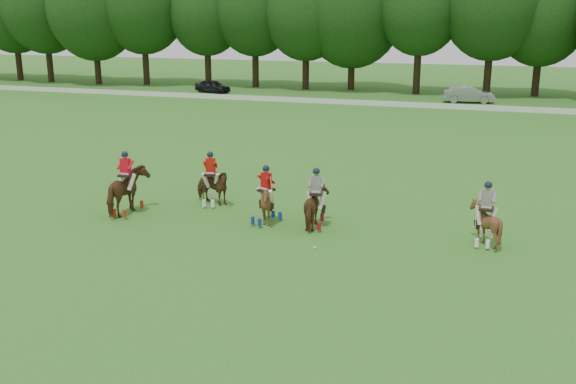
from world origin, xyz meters
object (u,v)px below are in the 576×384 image
(car_mid, at_px, (469,95))
(polo_red_c, at_px, (266,203))
(polo_red_a, at_px, (127,191))
(polo_ball, at_px, (315,248))
(polo_stripe_b, at_px, (485,223))
(polo_stripe_a, at_px, (316,206))
(car_left, at_px, (213,86))
(polo_red_b, at_px, (211,186))

(car_mid, height_order, polo_red_c, polo_red_c)
(car_mid, height_order, polo_red_a, polo_red_a)
(polo_red_c, relative_size, polo_ball, 24.65)
(polo_ball, bearing_deg, polo_red_a, 169.66)
(polo_stripe_b, bearing_deg, polo_stripe_a, -179.58)
(polo_stripe_a, bearing_deg, polo_red_c, -174.67)
(polo_red_c, bearing_deg, car_left, 117.61)
(polo_red_a, relative_size, polo_stripe_b, 1.13)
(polo_stripe_a, distance_m, polo_stripe_b, 5.88)
(polo_red_c, bearing_deg, polo_ball, -39.43)
(car_mid, height_order, polo_stripe_a, polo_stripe_a)
(polo_stripe_a, relative_size, polo_stripe_b, 1.01)
(polo_red_b, height_order, polo_stripe_b, polo_red_b)
(car_mid, height_order, polo_ball, car_mid)
(car_mid, bearing_deg, polo_red_c, 162.76)
(car_left, relative_size, polo_stripe_a, 1.72)
(polo_stripe_b, distance_m, polo_ball, 5.78)
(polo_stripe_a, bearing_deg, polo_red_b, 163.50)
(car_mid, relative_size, polo_red_c, 1.98)
(car_mid, relative_size, polo_stripe_b, 2.01)
(polo_stripe_a, relative_size, polo_ball, 24.65)
(car_mid, distance_m, polo_ball, 40.03)
(polo_ball, bearing_deg, polo_red_b, 146.34)
(polo_red_a, xyz_separation_m, polo_ball, (7.97, -1.45, -0.87))
(polo_stripe_b, bearing_deg, polo_ball, -157.15)
(polo_red_c, distance_m, polo_stripe_b, 7.73)
(car_left, bearing_deg, polo_stripe_a, -134.41)
(polo_red_b, distance_m, polo_stripe_b, 10.79)
(polo_red_b, bearing_deg, polo_ball, -33.66)
(polo_red_b, relative_size, polo_ball, 24.54)
(polo_red_c, height_order, polo_ball, polo_red_c)
(car_mid, xyz_separation_m, polo_stripe_b, (2.68, -37.71, 0.05))
(car_left, height_order, polo_stripe_a, polo_stripe_a)
(polo_red_b, xyz_separation_m, polo_red_c, (2.98, -1.60, 0.01))
(polo_red_b, xyz_separation_m, polo_ball, (5.42, -3.61, -0.73))
(polo_red_b, bearing_deg, car_left, 114.89)
(car_mid, relative_size, polo_red_b, 1.99)
(polo_ball, bearing_deg, polo_stripe_a, 105.27)
(car_mid, bearing_deg, polo_stripe_a, 165.50)
(car_left, xyz_separation_m, polo_red_a, (14.31, -38.48, 0.27))
(car_left, bearing_deg, polo_ball, -135.12)
(polo_red_a, distance_m, polo_stripe_a, 7.41)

